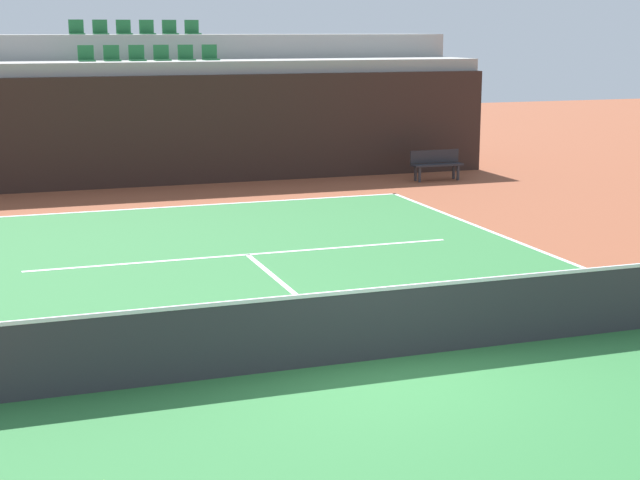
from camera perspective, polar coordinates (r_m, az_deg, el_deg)
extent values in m
plane|color=brown|center=(12.82, 3.18, -7.03)|extent=(80.00, 80.00, 0.00)
cube|color=#2D7238|center=(12.82, 3.18, -7.00)|extent=(11.00, 24.00, 0.01)
cube|color=white|center=(23.97, -7.68, 1.98)|extent=(11.00, 0.10, 0.00)
cube|color=white|center=(18.67, -4.26, -0.86)|extent=(8.26, 0.10, 0.00)
cube|color=white|center=(15.69, -1.25, -3.35)|extent=(0.10, 6.40, 0.00)
cube|color=black|center=(27.18, -9.26, 6.29)|extent=(19.41, 0.30, 2.99)
cube|color=#9E9E99|center=(28.49, -9.74, 6.90)|extent=(19.41, 2.40, 3.34)
cube|color=#9E9E99|center=(30.83, -10.52, 7.92)|extent=(19.41, 2.40, 4.06)
cube|color=#1E6633|center=(28.16, -13.44, 10.13)|extent=(0.44, 0.44, 0.04)
cube|color=#1E6633|center=(28.35, -13.50, 10.59)|extent=(0.44, 0.04, 0.40)
cube|color=#1E6633|center=(28.24, -12.00, 10.20)|extent=(0.44, 0.44, 0.04)
cube|color=#1E6633|center=(28.43, -12.07, 10.65)|extent=(0.44, 0.04, 0.40)
cube|color=#1E6633|center=(28.34, -10.58, 10.27)|extent=(0.44, 0.44, 0.04)
cube|color=#1E6633|center=(28.53, -10.66, 10.72)|extent=(0.44, 0.04, 0.40)
cube|color=#1E6633|center=(28.45, -9.16, 10.32)|extent=(0.44, 0.44, 0.04)
cube|color=#1E6633|center=(28.64, -9.25, 10.77)|extent=(0.44, 0.04, 0.40)
cube|color=#1E6633|center=(28.58, -7.76, 10.37)|extent=(0.44, 0.44, 0.04)
cube|color=#1E6633|center=(28.77, -7.85, 10.82)|extent=(0.44, 0.04, 0.40)
cube|color=#1E6633|center=(28.73, -6.37, 10.42)|extent=(0.44, 0.44, 0.04)
cube|color=#1E6633|center=(28.92, -6.47, 10.86)|extent=(0.44, 0.04, 0.40)
cube|color=#1E6633|center=(30.53, -13.98, 11.58)|extent=(0.44, 0.44, 0.04)
cube|color=#1E6633|center=(30.73, -14.03, 11.99)|extent=(0.44, 0.04, 0.40)
cube|color=#1E6633|center=(30.61, -12.65, 11.65)|extent=(0.44, 0.44, 0.04)
cube|color=#1E6633|center=(30.81, -12.71, 12.05)|extent=(0.44, 0.04, 0.40)
cube|color=#1E6633|center=(30.70, -11.32, 11.70)|extent=(0.44, 0.44, 0.04)
cube|color=#1E6633|center=(30.90, -11.39, 12.11)|extent=(0.44, 0.04, 0.40)
cube|color=#1E6633|center=(30.80, -10.01, 11.76)|extent=(0.44, 0.44, 0.04)
cube|color=#1E6633|center=(31.00, -10.09, 12.16)|extent=(0.44, 0.04, 0.40)
cube|color=#1E6633|center=(30.92, -8.70, 11.80)|extent=(0.44, 0.44, 0.04)
cube|color=#1E6633|center=(31.12, -8.79, 12.20)|extent=(0.44, 0.04, 0.40)
cube|color=#1E6633|center=(31.06, -7.41, 11.84)|extent=(0.44, 0.44, 0.04)
cube|color=#1E6633|center=(31.25, -7.50, 12.24)|extent=(0.44, 0.04, 0.40)
cube|color=#333338|center=(12.68, 3.20, -5.02)|extent=(10.90, 0.02, 0.92)
cube|color=white|center=(12.54, 3.23, -2.90)|extent=(10.90, 0.04, 0.05)
cube|color=#232328|center=(28.00, 6.84, 4.38)|extent=(1.50, 0.40, 0.05)
cube|color=#232328|center=(28.13, 6.69, 4.87)|extent=(1.50, 0.04, 0.36)
cube|color=#2D2D33|center=(27.65, 5.83, 3.80)|extent=(0.06, 0.06, 0.42)
cube|color=#2D2D33|center=(28.17, 8.05, 3.90)|extent=(0.06, 0.06, 0.42)
cube|color=#2D2D33|center=(27.90, 5.59, 3.89)|extent=(0.06, 0.06, 0.42)
cube|color=#2D2D33|center=(28.42, 7.79, 3.98)|extent=(0.06, 0.06, 0.42)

